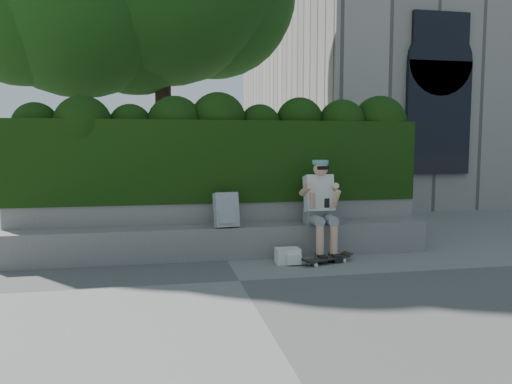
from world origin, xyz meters
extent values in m
plane|color=slate|center=(0.00, 0.00, 0.00)|extent=(80.00, 80.00, 0.00)
cube|color=gray|center=(0.00, 1.25, 0.23)|extent=(6.00, 0.45, 0.45)
cube|color=gray|center=(0.00, 1.73, 0.38)|extent=(6.00, 0.50, 0.75)
cube|color=black|center=(0.00, 1.95, 1.35)|extent=(6.00, 1.00, 1.20)
cylinder|color=black|center=(-0.76, 5.44, 1.61)|extent=(0.34, 0.34, 3.23)
cylinder|color=black|center=(-2.42, 5.12, 1.36)|extent=(0.33, 0.33, 2.72)
cube|color=gray|center=(1.35, 1.20, 0.56)|extent=(0.36, 0.26, 0.22)
cube|color=silver|center=(1.35, 1.13, 0.90)|extent=(0.40, 0.32, 0.55)
sphere|color=tan|center=(1.35, 1.06, 1.26)|extent=(0.21, 0.21, 0.21)
cylinder|color=teal|center=(1.35, 1.08, 1.35)|extent=(0.23, 0.23, 0.06)
cube|color=black|center=(1.35, 0.78, 0.80)|extent=(0.07, 0.02, 0.13)
cylinder|color=tan|center=(1.25, 0.76, 0.24)|extent=(0.11, 0.11, 0.47)
cylinder|color=tan|center=(1.45, 0.76, 0.24)|extent=(0.11, 0.11, 0.47)
cube|color=black|center=(1.25, 0.70, 0.05)|extent=(0.10, 0.26, 0.10)
cube|color=black|center=(1.45, 0.70, 0.05)|extent=(0.10, 0.26, 0.10)
cube|color=black|center=(1.30, 0.62, 0.07)|extent=(0.72, 0.41, 0.02)
cylinder|color=silver|center=(1.10, 0.46, 0.02)|extent=(0.06, 0.04, 0.05)
cylinder|color=silver|center=(1.04, 0.60, 0.02)|extent=(0.06, 0.04, 0.05)
cylinder|color=silver|center=(1.56, 0.63, 0.02)|extent=(0.06, 0.04, 0.05)
cylinder|color=silver|center=(1.50, 0.77, 0.02)|extent=(0.06, 0.04, 0.05)
cube|color=silver|center=(0.01, 1.15, 0.69)|extent=(0.35, 0.21, 0.48)
cube|color=white|center=(0.78, 0.72, 0.10)|extent=(0.33, 0.24, 0.21)
camera|label=1|loc=(-0.94, -5.68, 1.62)|focal=35.00mm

